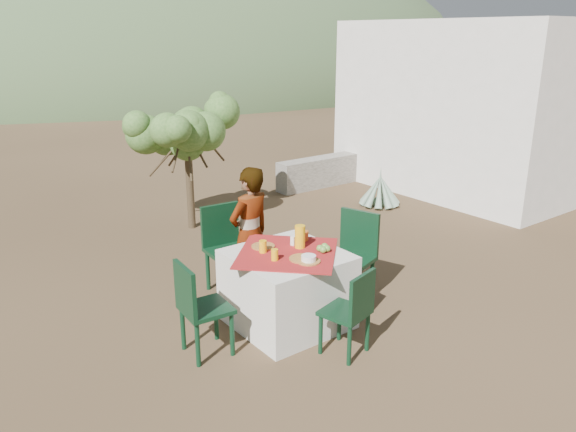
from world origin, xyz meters
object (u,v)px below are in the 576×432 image
(table, at_px, (287,288))
(juice_pitcher, at_px, (300,237))
(person, at_px, (250,234))
(agave, at_px, (380,191))
(chair_right, at_px, (354,252))
(chair_near, at_px, (352,309))
(chair_far, at_px, (225,244))
(chair_left, at_px, (198,305))
(shrub_tree, at_px, (189,137))
(guesthouse, at_px, (475,106))

(table, height_order, juice_pitcher, juice_pitcher)
(person, height_order, agave, person)
(chair_right, bearing_deg, chair_near, -62.34)
(chair_far, xyz_separation_m, chair_left, (-0.91, -1.05, -0.05))
(chair_near, distance_m, chair_right, 1.15)
(chair_near, distance_m, person, 1.55)
(shrub_tree, distance_m, guesthouse, 5.50)
(guesthouse, bearing_deg, chair_near, -152.64)
(shrub_tree, height_order, juice_pitcher, shrub_tree)
(guesthouse, distance_m, juice_pitcher, 6.33)
(person, height_order, juice_pitcher, person)
(chair_left, height_order, guesthouse, guesthouse)
(chair_far, height_order, chair_left, chair_far)
(chair_far, height_order, chair_near, chair_far)
(shrub_tree, bearing_deg, chair_near, -97.80)
(chair_right, xyz_separation_m, shrub_tree, (-0.24, 3.23, 0.81))
(shrub_tree, relative_size, juice_pitcher, 7.50)
(table, height_order, chair_near, chair_near)
(chair_near, xyz_separation_m, agave, (3.57, 3.11, -0.21))
(chair_near, height_order, shrub_tree, shrub_tree)
(agave, bearing_deg, guesthouse, -0.51)
(chair_far, relative_size, guesthouse, 0.23)
(table, bearing_deg, chair_left, 179.75)
(chair_far, height_order, agave, chair_far)
(chair_left, xyz_separation_m, chair_right, (1.88, 0.00, 0.05))
(chair_far, distance_m, person, 0.41)
(chair_near, bearing_deg, agave, -153.56)
(chair_far, xyz_separation_m, guesthouse, (6.15, 1.22, 0.96))
(table, height_order, agave, table)
(chair_far, xyz_separation_m, juice_pitcher, (0.26, -1.02, 0.33))
(shrub_tree, bearing_deg, chair_right, -85.80)
(shrub_tree, bearing_deg, person, -103.91)
(shrub_tree, height_order, guesthouse, guesthouse)
(chair_far, relative_size, juice_pitcher, 4.28)
(chair_far, distance_m, chair_near, 1.87)
(agave, bearing_deg, chair_near, -138.93)
(person, xyz_separation_m, juice_pitcher, (0.15, -0.67, 0.14))
(table, distance_m, agave, 4.33)
(guesthouse, bearing_deg, table, -159.47)
(table, relative_size, chair_far, 1.33)
(chair_far, bearing_deg, agave, 22.57)
(chair_near, height_order, person, person)
(table, xyz_separation_m, shrub_tree, (0.66, 3.24, 0.98))
(juice_pitcher, bearing_deg, person, 102.48)
(chair_near, bearing_deg, chair_left, -51.59)
(person, bearing_deg, table, 76.72)
(chair_near, xyz_separation_m, chair_right, (0.79, 0.82, 0.09))
(table, distance_m, chair_near, 0.82)
(chair_near, relative_size, person, 0.56)
(guesthouse, bearing_deg, chair_left, -162.18)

